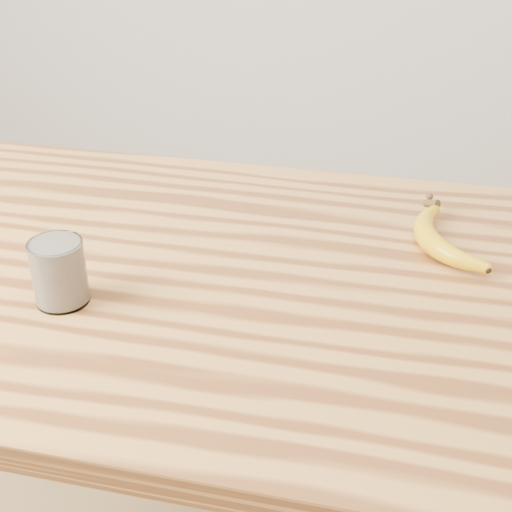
# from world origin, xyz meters

# --- Properties ---
(table) EXTENTS (1.20, 0.80, 0.90)m
(table) POSITION_xyz_m (0.00, 0.00, 0.77)
(table) COLOR #AE7537
(table) RESTS_ON ground
(smoothie_glass) EXTENTS (0.07, 0.07, 0.09)m
(smoothie_glass) POSITION_xyz_m (-0.17, -0.13, 0.95)
(smoothie_glass) COLOR white
(smoothie_glass) RESTS_ON table
(banana) EXTENTS (0.21, 0.30, 0.04)m
(banana) POSITION_xyz_m (0.31, 0.13, 0.92)
(banana) COLOR #CF9B0C
(banana) RESTS_ON table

